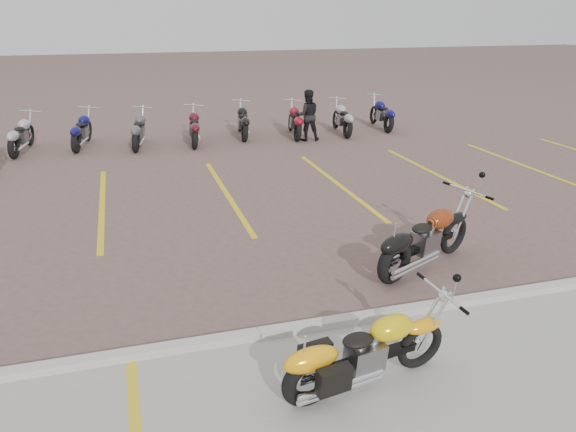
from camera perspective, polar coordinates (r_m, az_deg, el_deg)
The scene contains 7 objects.
ground at distance 9.16m, azimuth -1.55°, elevation -5.18°, with size 100.00×100.00×0.00m, color brown.
curb at distance 7.44m, azimuth 2.56°, elevation -11.10°, with size 60.00×0.18×0.12m, color #ADAAA3.
parking_stripes at distance 12.80m, azimuth -6.25°, elevation 2.25°, with size 38.00×5.50×0.01m, color gold, non-canonical shape.
yellow_cruiser at distance 6.31m, azimuth 7.50°, elevation -13.70°, with size 2.05×0.49×0.85m.
flame_cruiser at distance 9.15m, azimuth 13.49°, elevation -2.56°, with size 2.13×1.12×0.95m.
person_b at distance 17.96m, azimuth 1.98°, elevation 10.19°, with size 0.78×0.61×1.60m, color black.
bg_bike_row at distance 17.95m, azimuth -12.41°, elevation 8.92°, with size 15.81×2.08×1.10m.
Camera 1 is at (-2.13, -7.99, 3.93)m, focal length 35.00 mm.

